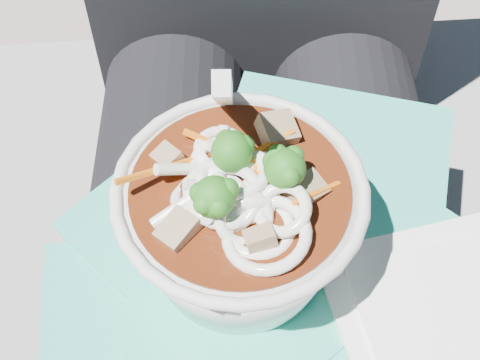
{
  "coord_description": "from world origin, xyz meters",
  "views": [
    {
      "loc": [
        -0.02,
        -0.28,
        1.08
      ],
      "look_at": [
        -0.02,
        -0.03,
        0.73
      ],
      "focal_mm": 50.0,
      "sensor_mm": 36.0,
      "label": 1
    }
  ],
  "objects_px": {
    "plastic_bag": "(264,266)",
    "udon_bowl": "(240,217)",
    "stone_ledge": "(256,279)",
    "person_body": "(263,176)",
    "lap": "(266,274)"
  },
  "relations": [
    {
      "from": "stone_ledge",
      "to": "person_body",
      "type": "relative_size",
      "value": 0.99
    },
    {
      "from": "stone_ledge",
      "to": "udon_bowl",
      "type": "height_order",
      "value": "udon_bowl"
    },
    {
      "from": "lap",
      "to": "udon_bowl",
      "type": "height_order",
      "value": "udon_bowl"
    },
    {
      "from": "person_body",
      "to": "plastic_bag",
      "type": "distance_m",
      "value": 0.14
    },
    {
      "from": "plastic_bag",
      "to": "udon_bowl",
      "type": "relative_size",
      "value": 1.8
    },
    {
      "from": "person_body",
      "to": "udon_bowl",
      "type": "bearing_deg",
      "value": -100.4
    },
    {
      "from": "plastic_bag",
      "to": "person_body",
      "type": "bearing_deg",
      "value": 87.96
    },
    {
      "from": "stone_ledge",
      "to": "person_body",
      "type": "height_order",
      "value": "person_body"
    },
    {
      "from": "stone_ledge",
      "to": "lap",
      "type": "bearing_deg",
      "value": -90.0
    },
    {
      "from": "plastic_bag",
      "to": "udon_bowl",
      "type": "distance_m",
      "value": 0.07
    },
    {
      "from": "stone_ledge",
      "to": "udon_bowl",
      "type": "bearing_deg",
      "value": -97.19
    },
    {
      "from": "person_body",
      "to": "udon_bowl",
      "type": "relative_size",
      "value": 4.99
    },
    {
      "from": "person_body",
      "to": "stone_ledge",
      "type": "bearing_deg",
      "value": 90.0
    },
    {
      "from": "lap",
      "to": "udon_bowl",
      "type": "bearing_deg",
      "value": -124.11
    },
    {
      "from": "person_body",
      "to": "udon_bowl",
      "type": "xyz_separation_m",
      "value": [
        -0.02,
        -0.13,
        0.13
      ]
    }
  ]
}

